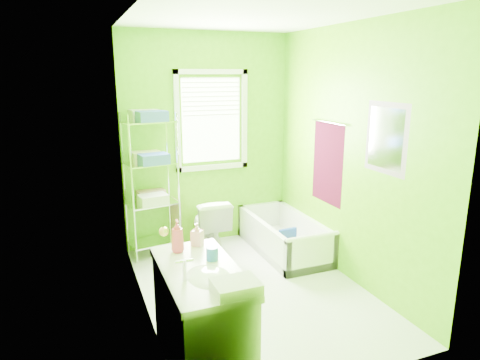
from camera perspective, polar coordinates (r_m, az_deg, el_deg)
name	(u,v)px	position (r m, az deg, el deg)	size (l,w,h in m)	color
ground	(253,290)	(4.43, 1.76, -14.40)	(2.90, 2.90, 0.00)	silver
room_envelope	(254,137)	(3.94, 1.93, 5.80)	(2.14, 2.94, 2.62)	#55A307
window	(212,115)	(5.27, -3.81, 8.61)	(0.92, 0.05, 1.22)	white
door	(169,249)	(2.85, -9.51, -9.07)	(0.09, 0.80, 2.00)	white
right_wall_decor	(349,154)	(4.47, 14.29, 3.42)	(0.04, 1.48, 1.17)	#44071F
bathtub	(284,240)	(5.26, 5.92, -8.01)	(0.64, 1.38, 0.45)	white
toilet	(210,226)	(5.12, -4.08, -6.09)	(0.39, 0.69, 0.70)	white
vanity	(202,315)	(3.25, -5.11, -17.45)	(0.53, 1.03, 1.03)	silver
wire_shelf_unit	(152,168)	(5.03, -11.67, 1.54)	(0.62, 0.50, 1.71)	silver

